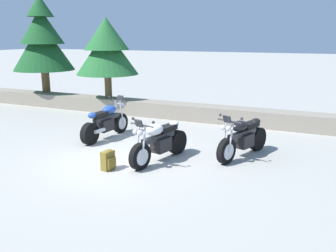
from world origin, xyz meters
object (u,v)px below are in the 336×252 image
Objects in this scene: motorcycle_white_centre at (159,142)px; pine_tree_far_left at (42,39)px; rider_backpack at (108,160)px; pine_tree_mid_left at (107,47)px; motorcycle_black_far_right at (242,138)px; motorcycle_blue_near_left at (106,122)px.

pine_tree_far_left is (-7.72, 4.79, 2.34)m from motorcycle_white_centre.
pine_tree_mid_left is at bearing 122.43° from rider_backpack.
motorcycle_white_centre is 1.03× the size of motorcycle_black_far_right.
motorcycle_blue_near_left is 6.91m from pine_tree_far_left.
pine_tree_far_left is 3.33m from pine_tree_mid_left.
pine_tree_mid_left is at bearing 150.27° from motorcycle_black_far_right.
motorcycle_blue_near_left is 2.59m from motorcycle_white_centre.
rider_backpack is 0.11× the size of pine_tree_far_left.
motorcycle_white_centre is 0.50× the size of pine_tree_far_left.
motorcycle_black_far_right reaches higher than rider_backpack.
pine_tree_mid_left is (-6.18, 3.53, 2.04)m from motorcycle_black_far_right.
motorcycle_white_centre is 1.30m from rider_backpack.
rider_backpack is (-2.59, -2.11, -0.24)m from motorcycle_black_far_right.
motorcycle_black_far_right is 4.23× the size of rider_backpack.
motorcycle_black_far_right is 0.64× the size of pine_tree_mid_left.
motorcycle_white_centre is 6.73m from pine_tree_mid_left.
pine_tree_far_left is at bearing 177.82° from pine_tree_mid_left.
motorcycle_blue_near_left is 0.50× the size of pine_tree_far_left.
motorcycle_white_centre is at bearing 49.88° from rider_backpack.
rider_backpack is at bearing -140.80° from motorcycle_black_far_right.
pine_tree_mid_left is (3.31, -0.13, -0.30)m from pine_tree_far_left.
motorcycle_black_far_right is at bearing 32.75° from motorcycle_white_centre.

